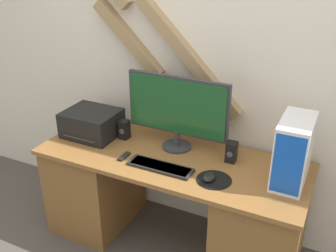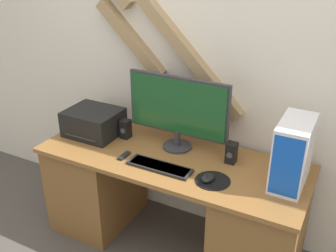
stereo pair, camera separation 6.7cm
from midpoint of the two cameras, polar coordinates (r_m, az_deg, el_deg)
wall_back at (r=2.66m, az=3.38°, el=11.44°), size 6.40×0.13×2.70m
desk at (r=2.76m, az=-0.28°, el=-10.69°), size 1.77×0.68×0.72m
monitor at (r=2.56m, az=0.60°, el=2.55°), size 0.71×0.20×0.50m
keyboard at (r=2.45m, az=-1.97°, el=-5.92°), size 0.42×0.12×0.02m
mousepad at (r=2.35m, az=5.87°, el=-7.79°), size 0.21×0.21×0.00m
mouse at (r=2.34m, az=5.14°, el=-7.42°), size 0.07×0.10×0.03m
computer_tower at (r=2.33m, az=16.94°, el=-3.57°), size 0.18×0.35×0.40m
printer at (r=2.87m, az=-11.65°, el=0.38°), size 0.37×0.32×0.18m
speaker_left at (r=2.80m, az=-7.05°, el=-0.51°), size 0.06×0.07×0.14m
speaker_right at (r=2.52m, az=8.44°, el=-3.75°), size 0.06×0.07×0.14m
remote_control at (r=2.58m, az=-7.14°, el=-4.41°), size 0.03×0.11×0.02m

